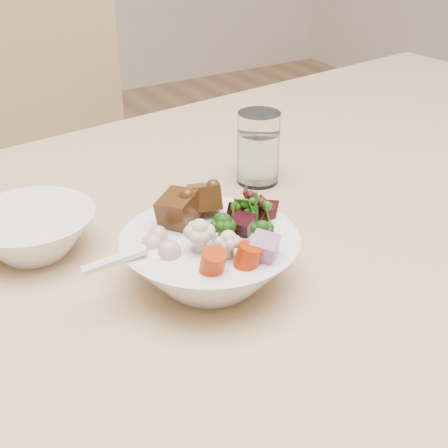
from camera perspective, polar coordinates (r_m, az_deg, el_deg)
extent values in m
cube|color=#D9B380|center=(0.83, 7.02, -0.16)|extent=(1.71, 1.08, 0.04)
cylinder|color=#D9B380|center=(1.72, 15.01, 0.96)|extent=(0.06, 0.06, 0.72)
cube|color=tan|center=(1.42, -13.69, -0.61)|extent=(0.43, 0.43, 0.04)
cube|color=tan|center=(1.51, -17.17, 10.39)|extent=(0.43, 0.04, 0.47)
cylinder|color=tan|center=(1.39, -17.30, -14.42)|extent=(0.03, 0.03, 0.44)
cylinder|color=tan|center=(1.47, -3.51, -10.00)|extent=(0.03, 0.03, 0.44)
cylinder|color=tan|center=(1.74, -9.07, -3.41)|extent=(0.03, 0.03, 0.44)
sphere|color=black|center=(0.64, -0.06, -0.71)|extent=(0.03, 0.03, 0.03)
sphere|color=beige|center=(0.62, -2.21, -1.46)|extent=(0.03, 0.03, 0.03)
cube|color=black|center=(0.68, 1.58, 0.76)|extent=(0.03, 0.03, 0.02)
cube|color=#A06097|center=(0.62, 3.63, -2.36)|extent=(0.04, 0.04, 0.03)
cylinder|color=#B02A04|center=(0.59, -1.06, -3.67)|extent=(0.03, 0.03, 0.03)
sphere|color=#D59B95|center=(0.62, -5.01, -2.48)|extent=(0.02, 0.02, 0.02)
ellipsoid|color=white|center=(0.63, -6.06, -2.81)|extent=(0.04, 0.03, 0.01)
cube|color=white|center=(0.62, -9.95, -3.26)|extent=(0.07, 0.02, 0.02)
cylinder|color=white|center=(0.88, 3.16, 6.95)|extent=(0.06, 0.06, 0.10)
cylinder|color=white|center=(0.89, 3.13, 6.18)|extent=(0.05, 0.05, 0.07)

